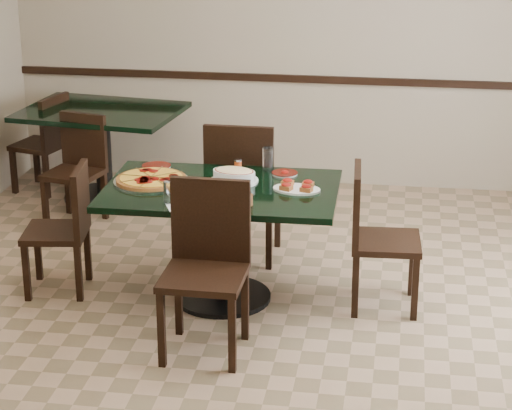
# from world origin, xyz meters

# --- Properties ---
(floor) EXTENTS (5.50, 5.50, 0.00)m
(floor) POSITION_xyz_m (0.00, 0.00, 0.00)
(floor) COLOR #937254
(floor) RESTS_ON ground
(room_shell) EXTENTS (5.50, 5.50, 5.50)m
(room_shell) POSITION_xyz_m (1.02, 1.73, 1.17)
(room_shell) COLOR white
(room_shell) RESTS_ON floor
(main_table) EXTENTS (1.44, 0.94, 0.75)m
(main_table) POSITION_xyz_m (-0.30, 0.32, 0.57)
(main_table) COLOR black
(main_table) RESTS_ON floor
(back_table) EXTENTS (1.32, 1.04, 0.75)m
(back_table) POSITION_xyz_m (-1.60, 2.07, 0.52)
(back_table) COLOR black
(back_table) RESTS_ON floor
(chair_far) EXTENTS (0.47, 0.47, 1.00)m
(chair_far) POSITION_xyz_m (-0.28, 0.95, 0.57)
(chair_far) COLOR black
(chair_far) RESTS_ON floor
(chair_near) EXTENTS (0.46, 0.46, 0.98)m
(chair_near) POSITION_xyz_m (-0.27, -0.31, 0.55)
(chair_near) COLOR black
(chair_near) RESTS_ON floor
(chair_right) EXTENTS (0.44, 0.44, 0.90)m
(chair_right) POSITION_xyz_m (0.64, 0.36, 0.50)
(chair_right) COLOR black
(chair_right) RESTS_ON floor
(chair_left) EXTENTS (0.44, 0.44, 0.84)m
(chair_left) POSITION_xyz_m (-1.30, 0.30, 0.46)
(chair_left) COLOR black
(chair_left) RESTS_ON floor
(back_chair_near) EXTENTS (0.46, 0.46, 0.82)m
(back_chair_near) POSITION_xyz_m (-1.64, 1.56, 0.46)
(back_chair_near) COLOR black
(back_chair_near) RESTS_ON floor
(back_chair_left) EXTENTS (0.47, 0.47, 0.82)m
(back_chair_left) POSITION_xyz_m (-2.11, 2.18, 0.45)
(back_chair_left) COLOR black
(back_chair_left) RESTS_ON floor
(pepperoni_pizza) EXTENTS (0.47, 0.47, 0.04)m
(pepperoni_pizza) POSITION_xyz_m (-0.75, 0.36, 0.77)
(pepperoni_pizza) COLOR silver
(pepperoni_pizza) RESTS_ON main_table
(lasagna_casserole) EXTENTS (0.30, 0.30, 0.09)m
(lasagna_casserole) POSITION_xyz_m (-0.24, 0.44, 0.80)
(lasagna_casserole) COLOR silver
(lasagna_casserole) RESTS_ON main_table
(bread_basket) EXTENTS (0.24, 0.17, 0.10)m
(bread_basket) POSITION_xyz_m (-0.18, 0.03, 0.79)
(bread_basket) COLOR brown
(bread_basket) RESTS_ON main_table
(bruschetta_platter) EXTENTS (0.32, 0.24, 0.05)m
(bruschetta_platter) POSITION_xyz_m (0.17, 0.33, 0.77)
(bruschetta_platter) COLOR silver
(bruschetta_platter) RESTS_ON main_table
(side_plate_near) EXTENTS (0.19, 0.19, 0.02)m
(side_plate_near) POSITION_xyz_m (-0.43, -0.04, 0.76)
(side_plate_near) COLOR silver
(side_plate_near) RESTS_ON main_table
(side_plate_far_r) EXTENTS (0.17, 0.17, 0.03)m
(side_plate_far_r) POSITION_xyz_m (0.06, 0.63, 0.76)
(side_plate_far_r) COLOR silver
(side_plate_far_r) RESTS_ON main_table
(side_plate_far_l) EXTENTS (0.19, 0.19, 0.02)m
(side_plate_far_l) POSITION_xyz_m (-0.79, 0.65, 0.76)
(side_plate_far_l) COLOR silver
(side_plate_far_l) RESTS_ON main_table
(napkin_setting) EXTENTS (0.18, 0.18, 0.01)m
(napkin_setting) POSITION_xyz_m (-0.47, -0.06, 0.75)
(napkin_setting) COLOR white
(napkin_setting) RESTS_ON main_table
(water_glass_a) EXTENTS (0.07, 0.07, 0.15)m
(water_glass_a) POSITION_xyz_m (-0.06, 0.70, 0.83)
(water_glass_a) COLOR silver
(water_glass_a) RESTS_ON main_table
(water_glass_b) EXTENTS (0.06, 0.06, 0.13)m
(water_glass_b) POSITION_xyz_m (-0.55, -0.01, 0.82)
(water_glass_b) COLOR silver
(water_glass_b) RESTS_ON main_table
(pepper_shaker) EXTENTS (0.05, 0.05, 0.08)m
(pepper_shaker) POSITION_xyz_m (-0.25, 0.65, 0.79)
(pepper_shaker) COLOR #D54E16
(pepper_shaker) RESTS_ON main_table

